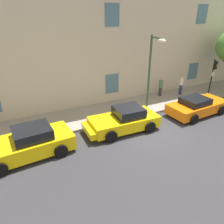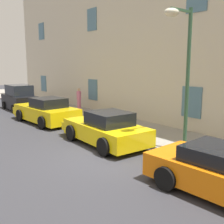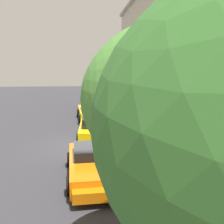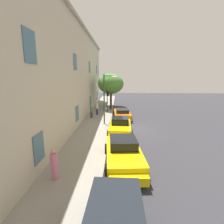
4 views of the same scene
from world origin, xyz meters
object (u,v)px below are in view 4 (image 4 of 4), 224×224
Objects in this scene: sportscar_red_lead at (124,155)px; pedestrian_strolling at (91,111)px; pedestrian_admiring at (97,108)px; tree_midblock at (111,81)px; traffic_light at (108,98)px; pedestrian_bystander at (54,164)px; tree_near_kerb at (111,84)px; street_lamp at (108,90)px; sportscar_white_middle at (122,114)px; sportscar_yellow_flank at (120,127)px.

pedestrian_strolling reaches higher than sportscar_red_lead.
pedestrian_strolling is (-1.82, 0.49, -0.09)m from pedestrian_admiring.
pedestrian_strolling is at bearing 164.99° from pedestrian_admiring.
sportscar_red_lead is at bearing -175.85° from tree_midblock.
traffic_light is 2.72m from pedestrian_admiring.
pedestrian_bystander is (-1.79, 3.48, 0.31)m from sportscar_red_lead.
tree_near_kerb is 8.79m from street_lamp.
street_lamp is at bearing 8.91° from sportscar_red_lead.
pedestrian_strolling is (-0.55, 3.78, 0.38)m from sportscar_white_middle.
street_lamp is at bearing -179.47° from tree_near_kerb.
pedestrian_strolling is at bearing 155.17° from traffic_light.
street_lamp is 3.02× the size of pedestrian_admiring.
tree_near_kerb reaches higher than tree_midblock.
tree_near_kerb is at bearing 6.38° from sportscar_yellow_flank.
tree_near_kerb is 1.05× the size of street_lamp.
pedestrian_bystander is at bearing 165.08° from sportscar_white_middle.
street_lamp is at bearing -139.44° from pedestrian_strolling.
sportscar_yellow_flank is 2.91× the size of pedestrian_strolling.
traffic_light is 17.17m from pedestrian_bystander.
sportscar_yellow_flank is at bearing -173.62° from tree_near_kerb.
tree_near_kerb reaches higher than sportscar_yellow_flank.
street_lamp reaches higher than pedestrian_bystander.
tree_midblock is 23.05m from pedestrian_bystander.
sportscar_yellow_flank is 6.19m from sportscar_white_middle.
sportscar_white_middle is (6.18, -0.31, -0.06)m from sportscar_yellow_flank.
sportscar_white_middle is 3.12× the size of pedestrian_bystander.
tree_midblock is at bearing 1.08° from tree_near_kerb.
street_lamp is 3.30× the size of pedestrian_strolling.
pedestrian_strolling is (-3.88, 1.80, -1.28)m from traffic_light.
street_lamp is (-8.78, -0.08, -0.29)m from tree_near_kerb.
sportscar_white_middle is 4.22m from traffic_light.
tree_midblock reaches higher than pedestrian_bystander.
pedestrian_bystander is at bearing 117.29° from sportscar_red_lead.
pedestrian_admiring is (-7.74, 1.61, -3.32)m from tree_midblock.
pedestrian_admiring is at bearing -15.01° from pedestrian_strolling.
pedestrian_admiring reaches higher than sportscar_red_lead.
pedestrian_bystander is at bearing 175.07° from tree_midblock.
pedestrian_admiring is 14.98m from pedestrian_bystander.
pedestrian_admiring is 1.88m from pedestrian_strolling.
tree_near_kerb is 3.40m from tree_midblock.
traffic_light is 1.76× the size of pedestrian_admiring.
pedestrian_bystander reaches higher than sportscar_yellow_flank.
traffic_light is (3.34, 1.99, 1.66)m from sportscar_white_middle.
pedestrian_strolling is at bearing 98.20° from sportscar_white_middle.
sportscar_red_lead is 3.93m from pedestrian_bystander.
pedestrian_bystander is at bearing 168.70° from street_lamp.
tree_midblock is 1.05× the size of street_lamp.
sportscar_red_lead is at bearing -62.71° from pedestrian_bystander.
sportscar_red_lead is 3.20× the size of pedestrian_strolling.
pedestrian_admiring is (-4.35, 1.67, -3.05)m from tree_near_kerb.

